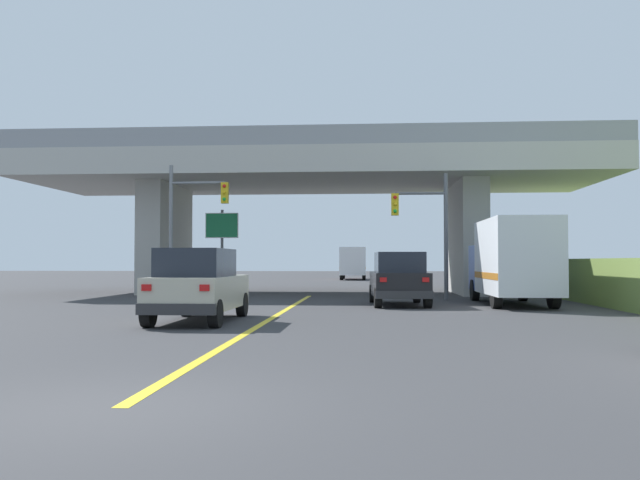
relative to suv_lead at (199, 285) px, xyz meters
name	(u,v)px	position (x,y,z in m)	size (l,w,h in m)	color
ground	(314,293)	(1.86, 16.76, -1.01)	(160.00, 160.00, 0.00)	#353538
overpass_bridge	(314,184)	(1.86, 16.76, 4.73)	(29.42, 10.00, 7.91)	#B7B5AD
lane_divider_stripe	(274,317)	(1.86, 1.65, -1.01)	(0.20, 24.73, 0.01)	yellow
suv_lead	(199,285)	(0.00, 0.00, 0.00)	(1.98, 4.69, 2.02)	#B7B29E
suv_crossing	(399,279)	(5.86, 7.33, 0.00)	(2.23, 4.45, 2.02)	black
box_truck	(513,261)	(10.22, 7.72, 0.67)	(2.33, 6.96, 3.24)	navy
traffic_signal_nearside	(428,222)	(7.29, 10.96, 2.37)	(2.45, 0.36, 5.51)	#56595E
traffic_signal_farside	(189,215)	(-3.50, 11.77, 2.78)	(2.76, 0.36, 6.10)	slate
highway_sign	(222,232)	(-2.68, 14.98, 2.13)	(1.68, 0.17, 4.29)	#56595E
semi_truck_distant	(353,263)	(3.34, 43.31, 0.55)	(2.33, 6.71, 2.95)	red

